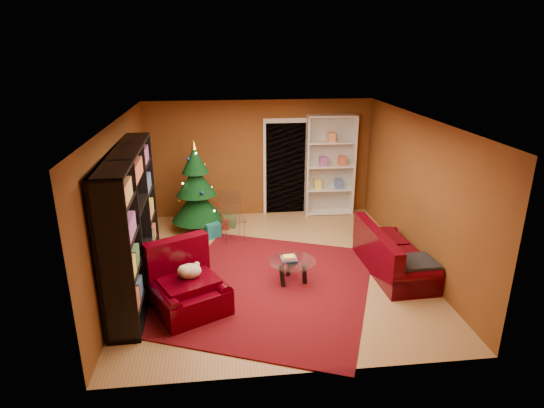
{
  "coord_description": "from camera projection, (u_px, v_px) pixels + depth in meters",
  "views": [
    {
      "loc": [
        -0.87,
        -7.14,
        3.74
      ],
      "look_at": [
        0.0,
        0.4,
        1.05
      ],
      "focal_mm": 30.0,
      "sensor_mm": 36.0,
      "label": 1
    }
  ],
  "objects": [
    {
      "name": "sofa",
      "position": [
        395.0,
        251.0,
        7.75
      ],
      "size": [
        0.91,
        1.89,
        0.8
      ],
      "primitive_type": null,
      "rotation": [
        0.0,
        0.0,
        1.61
      ],
      "color": "#390009",
      "rests_on": "rug"
    },
    {
      "name": "gift_box_teal",
      "position": [
        212.0,
        230.0,
        9.27
      ],
      "size": [
        0.39,
        0.39,
        0.3
      ],
      "primitive_type": "cube",
      "rotation": [
        0.0,
        0.0,
        0.37
      ],
      "color": "#167079",
      "rests_on": "floor"
    },
    {
      "name": "ceiling",
      "position": [
        275.0,
        118.0,
        7.15
      ],
      "size": [
        5.0,
        5.5,
        0.05
      ],
      "primitive_type": "cube",
      "color": "silver",
      "rests_on": "wall_back"
    },
    {
      "name": "acrylic_chair",
      "position": [
        233.0,
        219.0,
        9.02
      ],
      "size": [
        0.55,
        0.59,
        0.89
      ],
      "primitive_type": null,
      "rotation": [
        0.0,
        0.0,
        0.22
      ],
      "color": "#66605B",
      "rests_on": "rug"
    },
    {
      "name": "white_bookshelf",
      "position": [
        330.0,
        166.0,
        10.23
      ],
      "size": [
        1.1,
        0.43,
        2.34
      ],
      "primitive_type": null,
      "rotation": [
        0.0,
        0.0,
        -0.04
      ],
      "color": "white",
      "rests_on": "floor"
    },
    {
      "name": "media_unit",
      "position": [
        131.0,
        224.0,
        6.96
      ],
      "size": [
        0.54,
        2.96,
        2.26
      ],
      "primitive_type": null,
      "rotation": [
        0.0,
        0.0,
        0.03
      ],
      "color": "black",
      "rests_on": "floor"
    },
    {
      "name": "coffee_table",
      "position": [
        292.0,
        271.0,
        7.46
      ],
      "size": [
        0.81,
        0.81,
        0.49
      ],
      "primitive_type": null,
      "rotation": [
        0.0,
        0.0,
        0.04
      ],
      "color": "gray",
      "rests_on": "rug"
    },
    {
      "name": "gift_box_red",
      "position": [
        224.0,
        224.0,
        9.69
      ],
      "size": [
        0.22,
        0.22,
        0.22
      ],
      "primitive_type": "cube",
      "rotation": [
        0.0,
        0.0,
        -0.03
      ],
      "color": "maroon",
      "rests_on": "floor"
    },
    {
      "name": "doorway",
      "position": [
        286.0,
        169.0,
        10.3
      ],
      "size": [
        1.06,
        0.6,
        2.16
      ],
      "primitive_type": null,
      "color": "black",
      "rests_on": "floor"
    },
    {
      "name": "wall_back",
      "position": [
        260.0,
        159.0,
        10.19
      ],
      "size": [
        5.0,
        0.05,
        2.6
      ],
      "primitive_type": "cube",
      "color": "brown",
      "rests_on": "ground"
    },
    {
      "name": "armchair",
      "position": [
        189.0,
        286.0,
        6.6
      ],
      "size": [
        1.43,
        1.43,
        0.83
      ],
      "primitive_type": null,
      "rotation": [
        0.0,
        0.0,
        0.47
      ],
      "color": "#390009",
      "rests_on": "rug"
    },
    {
      "name": "gift_box_green",
      "position": [
        230.0,
        222.0,
        9.78
      ],
      "size": [
        0.28,
        0.28,
        0.24
      ],
      "primitive_type": "cube",
      "rotation": [
        0.0,
        0.0,
        -0.18
      ],
      "color": "#2B6732",
      "rests_on": "floor"
    },
    {
      "name": "wall_right",
      "position": [
        419.0,
        192.0,
        7.87
      ],
      "size": [
        0.05,
        5.5,
        2.6
      ],
      "primitive_type": "cube",
      "color": "brown",
      "rests_on": "ground"
    },
    {
      "name": "dog",
      "position": [
        190.0,
        271.0,
        6.59
      ],
      "size": [
        0.49,
        0.45,
        0.27
      ],
      "primitive_type": null,
      "rotation": [
        0.0,
        0.0,
        0.47
      ],
      "color": "beige",
      "rests_on": "armchair"
    },
    {
      "name": "rug",
      "position": [
        269.0,
        286.0,
        7.38
      ],
      "size": [
        4.22,
        4.51,
        0.02
      ],
      "primitive_type": "cube",
      "rotation": [
        0.0,
        0.0,
        -0.38
      ],
      "color": "#600C12",
      "rests_on": "floor"
    },
    {
      "name": "wall_left",
      "position": [
        120.0,
        204.0,
        7.32
      ],
      "size": [
        0.05,
        5.5,
        2.6
      ],
      "primitive_type": "cube",
      "color": "brown",
      "rests_on": "ground"
    },
    {
      "name": "christmas_tree",
      "position": [
        196.0,
        188.0,
        9.35
      ],
      "size": [
        1.28,
        1.28,
        1.93
      ],
      "primitive_type": null,
      "rotation": [
        0.0,
        0.0,
        -0.21
      ],
      "color": "black",
      "rests_on": "floor"
    },
    {
      "name": "floor",
      "position": [
        275.0,
        269.0,
        8.04
      ],
      "size": [
        5.0,
        5.5,
        0.05
      ],
      "primitive_type": "cube",
      "color": "#A67947",
      "rests_on": "ground"
    }
  ]
}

